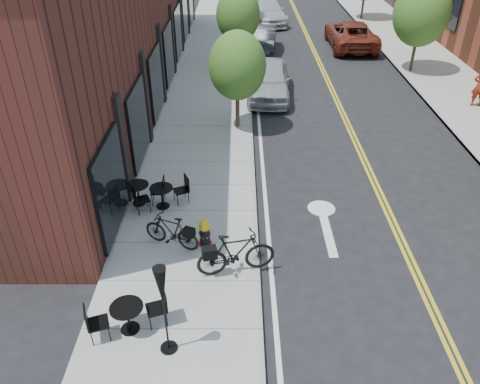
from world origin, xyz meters
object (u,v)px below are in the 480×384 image
object	(u,v)px
bistro_set_c	(162,194)
pedestrian	(480,86)
parked_car_a	(269,80)
parked_car_c	(267,11)
bicycle_right	(236,253)
bistro_set_b	(138,191)
parked_car_b	(262,40)
fire_hydrant	(205,233)
patio_umbrella	(162,293)
parked_car_far	(351,34)
bicycle_left	(171,231)
bistro_set_a	(128,315)

from	to	relation	value
bistro_set_c	pedestrian	world-z (taller)	pedestrian
parked_car_a	parked_car_c	world-z (taller)	parked_car_a
bicycle_right	bistro_set_b	world-z (taller)	bicycle_right
bistro_set_c	parked_car_b	distance (m)	16.76
fire_hydrant	bistro_set_b	distance (m)	2.92
patio_umbrella	parked_car_c	xyz separation A→B (m)	(3.49, 29.08, -0.93)
parked_car_b	parked_car_far	bearing A→B (deg)	17.36
bistro_set_c	pedestrian	bearing A→B (deg)	7.22
fire_hydrant	bistro_set_c	bearing A→B (deg)	141.59
fire_hydrant	parked_car_b	bearing A→B (deg)	96.61
bicycle_right	patio_umbrella	bearing A→B (deg)	136.35
bistro_set_b	parked_car_far	xyz separation A→B (m)	(9.90, 17.33, 0.23)
bicycle_left	pedestrian	distance (m)	15.74
pedestrian	bicycle_right	bearing A→B (deg)	55.02
parked_car_a	bistro_set_c	bearing A→B (deg)	-107.48
bistro_set_b	pedestrian	world-z (taller)	pedestrian
parked_car_c	parked_car_far	world-z (taller)	parked_car_c
bicycle_left	bistro_set_b	distance (m)	2.39
bicycle_right	parked_car_b	xyz separation A→B (m)	(1.40, 19.24, 0.02)
parked_car_b	parked_car_far	world-z (taller)	parked_car_far
bicycle_right	parked_car_a	size ratio (longest dim) A/B	0.42
patio_umbrella	parked_car_a	world-z (taller)	patio_umbrella
fire_hydrant	bicycle_left	world-z (taller)	bicycle_left
fire_hydrant	pedestrian	world-z (taller)	pedestrian
bistro_set_b	parked_car_c	distance (m)	24.20
bicycle_right	pedestrian	distance (m)	15.14
bistro_set_a	bicycle_right	bearing A→B (deg)	19.19
bistro_set_c	patio_umbrella	world-z (taller)	patio_umbrella
bicycle_right	parked_car_b	bearing A→B (deg)	-17.24
bicycle_left	pedestrian	bearing A→B (deg)	151.60
parked_car_a	fire_hydrant	bearing A→B (deg)	-97.51
parked_car_b	parked_car_c	world-z (taller)	parked_car_c
parked_car_a	parked_car_far	distance (m)	9.83
bicycle_left	parked_car_c	bearing A→B (deg)	-165.24
bistro_set_b	pedestrian	distance (m)	15.66
parked_car_c	parked_car_b	bearing A→B (deg)	-102.73
fire_hydrant	parked_car_a	size ratio (longest dim) A/B	0.17
bicycle_left	patio_umbrella	bearing A→B (deg)	28.74
fire_hydrant	pedestrian	xyz separation A→B (m)	(11.45, 9.72, 0.52)
parked_car_far	bicycle_right	bearing A→B (deg)	72.17
bicycle_left	bistro_set_b	bearing A→B (deg)	-124.69
patio_umbrella	parked_car_b	xyz separation A→B (m)	(2.80, 21.61, -1.00)
parked_car_c	pedestrian	size ratio (longest dim) A/B	3.04
bicycle_right	parked_car_a	bearing A→B (deg)	-19.90
patio_umbrella	parked_car_a	xyz separation A→B (m)	(2.86, 14.57, -0.92)
bistro_set_a	parked_car_c	distance (m)	28.91
bicycle_right	parked_car_a	distance (m)	12.30
patio_umbrella	parked_car_far	xyz separation A→B (m)	(8.30, 22.75, -0.94)
patio_umbrella	pedestrian	bearing A→B (deg)	47.64
bistro_set_a	bistro_set_b	size ratio (longest dim) A/B	1.04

